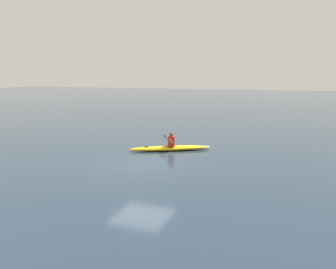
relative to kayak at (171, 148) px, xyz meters
name	(u,v)px	position (x,y,z in m)	size (l,w,h in m)	color
ground_plane	(142,164)	(0.28, 2.97, -0.13)	(160.00, 160.00, 0.00)	#1E2D3D
kayak	(171,148)	(0.00, 0.00, 0.00)	(4.04, 2.66, 0.25)	#EAB214
kayaker	(171,140)	(-0.02, -0.01, 0.42)	(1.21, 2.11, 0.71)	red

